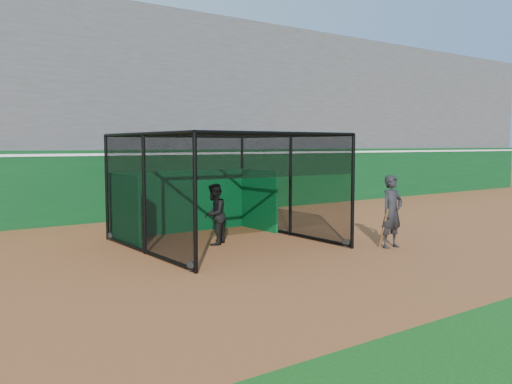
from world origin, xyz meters
TOP-DOWN VIEW (x-y plane):
  - ground at (0.00, 0.00)m, footprint 120.00×120.00m
  - outfield_wall at (0.00, 8.50)m, footprint 50.00×0.50m
  - grandstand at (0.00, 12.27)m, footprint 50.00×7.85m
  - batting_cage at (-0.35, 2.38)m, footprint 4.73×5.12m
  - batter at (-0.62, 2.43)m, footprint 1.01×0.99m
  - on_deck_player at (2.90, -0.66)m, footprint 0.70×0.47m

SIDE VIEW (x-z plane):
  - ground at x=0.00m, z-range 0.00..0.00m
  - batter at x=-0.62m, z-range 0.00..1.65m
  - on_deck_player at x=2.90m, z-range 0.00..1.90m
  - outfield_wall at x=0.00m, z-range 0.04..2.54m
  - batting_cage at x=-0.35m, z-range 0.00..2.94m
  - grandstand at x=0.00m, z-range 0.00..8.95m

